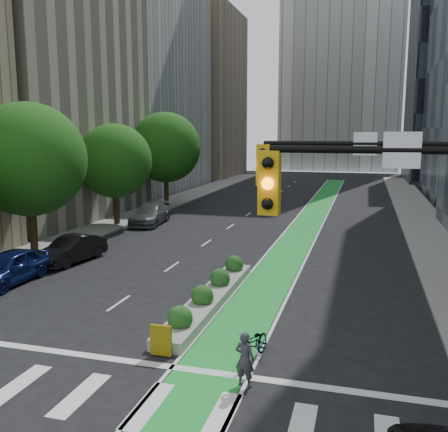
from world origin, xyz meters
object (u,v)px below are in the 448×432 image
Objects in this scene: median_planter at (210,295)px; bicycle at (254,345)px; cyclist at (245,359)px; parked_car_left_far at (150,214)px; parked_car_left_near at (9,267)px; parked_car_left_mid at (72,249)px.

median_planter is 5.55m from bicycle.
cyclist reaches higher than parked_car_left_far.
parked_car_left_far is at bearing -48.11° from cyclist.
median_planter is 7.03m from cyclist.
parked_car_left_far is at bearing 133.61° from bicycle.
bicycle is (2.92, -4.72, 0.14)m from median_planter.
parked_car_left_far is (-10.01, 16.25, 0.40)m from median_planter.
parked_car_left_far is at bearing 89.71° from parked_car_left_near.
bicycle is 15.21m from parked_car_left_mid.
bicycle is 24.64m from parked_car_left_far.
median_planter is 1.92× the size of parked_car_left_far.
parked_car_left_far is at bearing 100.77° from parked_car_left_mid.
parked_car_left_near reaches higher than bicycle.
parked_car_left_mid is (-12.23, 9.03, 0.22)m from bicycle.
parked_car_left_mid reaches higher than median_planter.
parked_car_left_near is (-12.91, 4.79, 0.28)m from bicycle.
parked_car_left_near is (-13.00, 6.41, -0.00)m from cyclist.
cyclist reaches higher than parked_car_left_mid.
parked_car_left_near is 0.88× the size of parked_car_left_far.
median_planter is at bearing -64.61° from parked_car_left_far.
cyclist is at bearing -75.14° from bicycle.
median_planter is 19.09m from parked_car_left_far.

